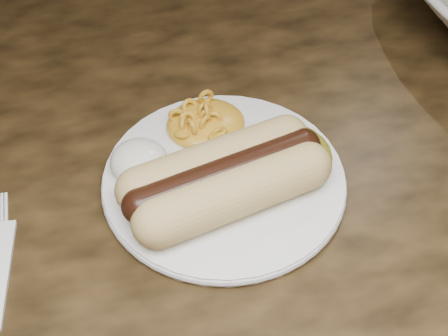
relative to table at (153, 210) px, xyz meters
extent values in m
cube|color=#4A3419|center=(0.00, 0.00, 0.07)|extent=(1.60, 0.90, 0.04)
cylinder|color=white|center=(0.06, -0.06, 0.10)|extent=(0.25, 0.25, 0.01)
cylinder|color=tan|center=(0.06, -0.10, 0.12)|extent=(0.14, 0.07, 0.04)
cylinder|color=tan|center=(0.06, -0.06, 0.12)|extent=(0.14, 0.07, 0.04)
cylinder|color=#3C1B0E|center=(0.06, -0.08, 0.13)|extent=(0.15, 0.06, 0.03)
ellipsoid|color=orange|center=(0.06, 0.00, 0.12)|extent=(0.08, 0.07, 0.03)
ellipsoid|color=white|center=(-0.01, -0.03, 0.12)|extent=(0.06, 0.06, 0.03)
ellipsoid|color=#C46F04|center=(0.12, -0.06, 0.12)|extent=(0.09, 0.08, 0.04)
cube|color=white|center=(-0.13, -0.11, 0.09)|extent=(0.04, 0.14, 0.00)
camera|label=1|loc=(-0.02, -0.41, 0.51)|focal=50.00mm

